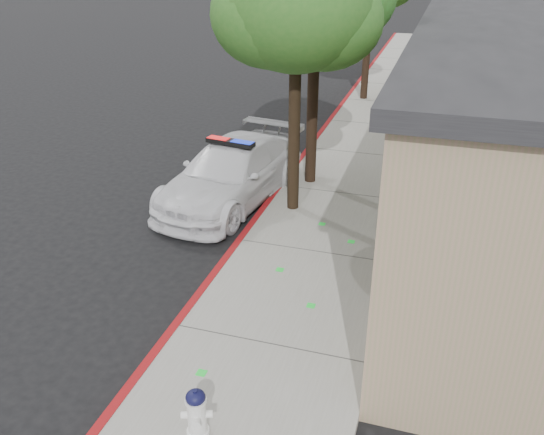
% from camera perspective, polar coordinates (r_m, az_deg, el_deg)
% --- Properties ---
extents(ground, '(120.00, 120.00, 0.00)m').
position_cam_1_polar(ground, '(9.48, -10.01, -11.27)').
color(ground, black).
rests_on(ground, ground).
extents(sidewalk, '(3.20, 60.00, 0.15)m').
position_cam_1_polar(sidewalk, '(11.32, 4.05, -3.67)').
color(sidewalk, gray).
rests_on(sidewalk, ground).
extents(red_curb, '(0.14, 60.00, 0.16)m').
position_cam_1_polar(red_curb, '(11.70, -3.30, -2.54)').
color(red_curb, maroon).
rests_on(red_curb, ground).
extents(police_car, '(2.73, 5.15, 1.54)m').
position_cam_1_polar(police_car, '(13.53, -4.12, 4.53)').
color(police_car, silver).
rests_on(police_car, ground).
extents(fire_hydrant, '(0.40, 0.35, 0.70)m').
position_cam_1_polar(fire_hydrant, '(7.39, -7.63, -18.92)').
color(fire_hydrant, white).
rests_on(fire_hydrant, sidewalk).
extents(street_tree_near, '(3.39, 3.14, 5.76)m').
position_cam_1_polar(street_tree_near, '(11.87, 2.51, 20.14)').
color(street_tree_near, black).
rests_on(street_tree_near, sidewalk).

